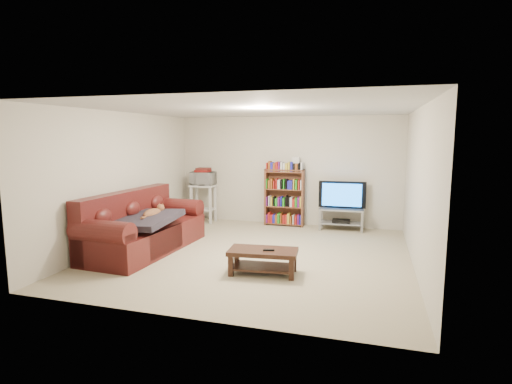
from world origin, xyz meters
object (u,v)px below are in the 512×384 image
(sofa, at_px, (141,230))
(tv_stand, at_px, (341,215))
(coffee_table, at_px, (263,257))
(bookshelf, at_px, (284,197))

(sofa, bearing_deg, tv_stand, 41.04)
(coffee_table, bearing_deg, tv_stand, 68.67)
(tv_stand, bearing_deg, sofa, -143.24)
(sofa, bearing_deg, coffee_table, -10.63)
(sofa, distance_m, coffee_table, 2.42)
(tv_stand, xyz_separation_m, bookshelf, (-1.25, 0.10, 0.33))
(coffee_table, height_order, bookshelf, bookshelf)
(sofa, height_order, bookshelf, bookshelf)
(coffee_table, bearing_deg, sofa, 160.75)
(sofa, height_order, coffee_table, sofa)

